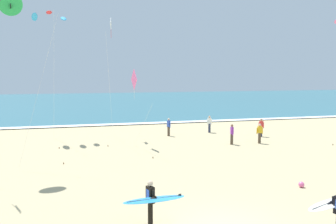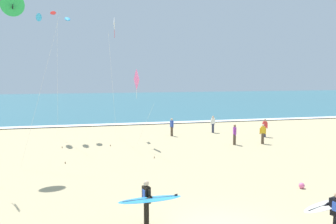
% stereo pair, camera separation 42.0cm
% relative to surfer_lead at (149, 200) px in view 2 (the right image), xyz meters
% --- Properties ---
extents(ocean_water, '(160.00, 60.00, 0.08)m').
position_rel_surfer_lead_xyz_m(ocean_water, '(2.43, 54.54, -1.01)').
color(ocean_water, '#336B7A').
rests_on(ocean_water, ground).
extents(shoreline_foam, '(160.00, 1.33, 0.01)m').
position_rel_surfer_lead_xyz_m(shoreline_foam, '(2.43, 24.84, -0.97)').
color(shoreline_foam, white).
rests_on(shoreline_foam, ocean_water).
extents(surfer_lead, '(2.53, 1.29, 1.71)m').
position_rel_surfer_lead_xyz_m(surfer_lead, '(0.00, 0.00, 0.00)').
color(surfer_lead, black).
rests_on(surfer_lead, ground).
extents(surfer_trailing, '(2.39, 1.37, 1.71)m').
position_rel_surfer_lead_xyz_m(surfer_trailing, '(5.77, -2.16, -0.00)').
color(surfer_trailing, black).
rests_on(surfer_trailing, ground).
extents(kite_delta_emerald_mid, '(3.11, 1.26, 9.89)m').
position_rel_surfer_lead_xyz_m(kite_delta_emerald_mid, '(-6.02, 8.90, 8.18)').
color(kite_delta_emerald_mid, green).
rests_on(kite_delta_emerald_mid, ground).
extents(kite_diamond_rose_high, '(0.73, 4.97, 5.86)m').
position_rel_surfer_lead_xyz_m(kite_diamond_rose_high, '(1.42, 13.92, 3.92)').
color(kite_diamond_rose_high, pink).
rests_on(kite_diamond_rose_high, ground).
extents(kite_diamond_ivory_low, '(0.89, 5.05, 10.34)m').
position_rel_surfer_lead_xyz_m(kite_diamond_ivory_low, '(0.10, 18.46, 8.25)').
color(kite_diamond_ivory_low, white).
rests_on(kite_diamond_ivory_low, ground).
extents(kite_arc_scarlet_distant, '(2.94, 5.51, 10.66)m').
position_rel_surfer_lead_xyz_m(kite_arc_scarlet_distant, '(-4.92, 18.87, 9.20)').
color(kite_arc_scarlet_distant, '#2D99DB').
rests_on(kite_arc_scarlet_distant, ground).
extents(bystander_blue_top, '(0.27, 0.48, 1.59)m').
position_rel_surfer_lead_xyz_m(bystander_blue_top, '(4.92, 17.24, -0.24)').
color(bystander_blue_top, '#4C3D2D').
rests_on(bystander_blue_top, ground).
extents(bystander_purple_top, '(0.22, 0.50, 1.59)m').
position_rel_surfer_lead_xyz_m(bystander_purple_top, '(8.83, 12.55, -0.24)').
color(bystander_purple_top, '#4C3D2D').
rests_on(bystander_purple_top, ground).
extents(bystander_red_top, '(0.50, 0.22, 1.59)m').
position_rel_surfer_lead_xyz_m(bystander_red_top, '(12.74, 14.99, -0.24)').
color(bystander_red_top, '#2D334C').
rests_on(bystander_red_top, ground).
extents(bystander_yellow_top, '(0.49, 0.25, 1.59)m').
position_rel_surfer_lead_xyz_m(bystander_yellow_top, '(11.14, 12.40, -0.24)').
color(bystander_yellow_top, '#4C3D2D').
rests_on(bystander_yellow_top, ground).
extents(bystander_white_top, '(0.49, 0.24, 1.59)m').
position_rel_surfer_lead_xyz_m(bystander_white_top, '(9.07, 18.01, -0.24)').
color(bystander_white_top, '#2D334C').
rests_on(bystander_white_top, ground).
extents(beach_ball, '(0.28, 0.28, 0.28)m').
position_rel_surfer_lead_xyz_m(beach_ball, '(7.89, 2.50, -0.91)').
color(beach_ball, pink).
rests_on(beach_ball, ground).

